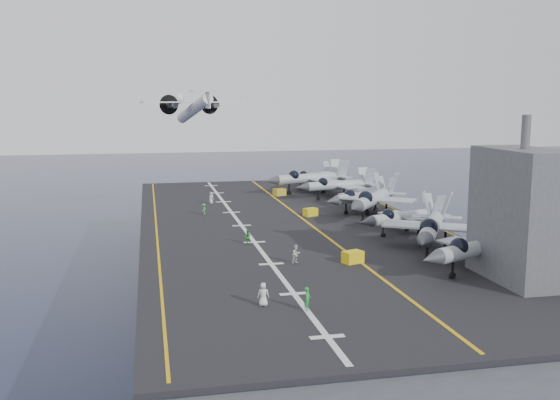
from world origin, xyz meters
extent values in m
plane|color=#142135|center=(0.00, 0.00, 0.00)|extent=(500.00, 500.00, 0.00)
cube|color=#56595E|center=(0.00, 0.00, 5.00)|extent=(36.00, 90.00, 10.00)
cube|color=black|center=(0.00, 0.00, 10.20)|extent=(38.00, 92.00, 0.40)
cube|color=gold|center=(3.00, 0.00, 10.42)|extent=(0.35, 90.00, 0.02)
cube|color=silver|center=(-6.00, 0.00, 10.42)|extent=(0.50, 90.00, 0.02)
cube|color=gold|center=(-17.00, 0.00, 10.42)|extent=(0.25, 90.00, 0.02)
cube|color=gold|center=(18.50, 0.00, 10.42)|extent=(0.25, 90.00, 0.02)
imported|color=silver|center=(-9.11, -32.51, 11.35)|extent=(1.25, 0.93, 1.90)
imported|color=#238D2B|center=(-6.90, -10.56, 11.21)|extent=(0.97, 0.65, 1.61)
imported|color=green|center=(-10.13, 9.01, 11.21)|extent=(0.99, 1.15, 1.62)
imported|color=silver|center=(-8.06, 18.94, 11.32)|extent=(1.31, 1.26, 1.83)
imported|color=green|center=(-5.97, -34.41, 11.36)|extent=(1.25, 1.38, 1.91)
imported|color=silver|center=(-3.48, -20.20, 11.35)|extent=(1.36, 1.20, 1.90)
camera|label=1|loc=(-17.75, -79.56, 26.56)|focal=40.00mm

